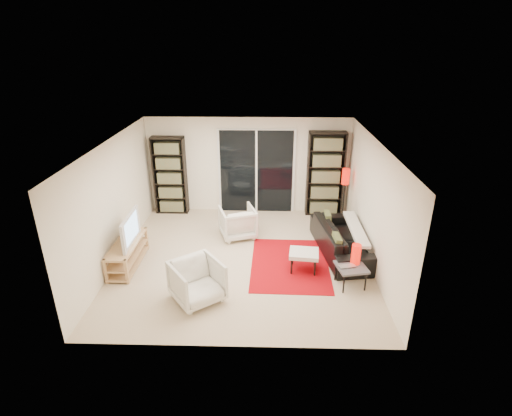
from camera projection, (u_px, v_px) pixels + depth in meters
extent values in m
plane|color=#CFB395|center=(243.00, 259.00, 8.12)|extent=(5.00, 5.00, 0.00)
cube|color=white|center=(248.00, 166.00, 9.94)|extent=(5.00, 0.02, 2.40)
cube|color=white|center=(232.00, 277.00, 5.35)|extent=(5.00, 0.02, 2.40)
cube|color=white|center=(114.00, 203.00, 7.71)|extent=(0.02, 5.00, 2.40)
cube|color=white|center=(374.00, 206.00, 7.58)|extent=(0.02, 5.00, 2.40)
cube|color=white|center=(242.00, 143.00, 7.17)|extent=(5.00, 5.00, 0.02)
cube|color=white|center=(256.00, 172.00, 9.96)|extent=(1.92, 0.06, 2.16)
cube|color=black|center=(256.00, 172.00, 9.93)|extent=(1.80, 0.02, 2.10)
cube|color=white|center=(256.00, 172.00, 9.92)|extent=(0.05, 0.02, 2.10)
cube|color=black|center=(170.00, 176.00, 9.93)|extent=(0.80, 0.30, 1.95)
cube|color=#975F26|center=(170.00, 176.00, 9.91)|extent=(0.70, 0.22, 1.85)
cube|color=black|center=(325.00, 174.00, 9.80)|extent=(0.90, 0.30, 2.10)
cube|color=#975F26|center=(325.00, 174.00, 9.78)|extent=(0.80, 0.22, 2.00)
cube|color=tan|center=(126.00, 243.00, 7.71)|extent=(0.44, 1.37, 0.04)
cube|color=tan|center=(128.00, 254.00, 7.80)|extent=(0.44, 1.37, 0.03)
cube|color=tan|center=(129.00, 262.00, 7.88)|extent=(0.44, 1.37, 0.04)
cube|color=tan|center=(106.00, 272.00, 7.22)|extent=(0.05, 0.05, 0.50)
cube|color=tan|center=(129.00, 238.00, 8.40)|extent=(0.05, 0.05, 0.50)
cube|color=tan|center=(127.00, 272.00, 7.21)|extent=(0.05, 0.05, 0.50)
cube|color=tan|center=(147.00, 239.00, 8.39)|extent=(0.05, 0.05, 0.50)
imported|color=black|center=(125.00, 229.00, 7.59)|extent=(0.15, 1.01, 0.58)
cube|color=#A6050C|center=(290.00, 264.00, 7.92)|extent=(1.56, 2.09, 0.01)
imported|color=black|center=(341.00, 239.00, 8.24)|extent=(1.11, 2.19, 0.61)
imported|color=silver|center=(238.00, 222.00, 8.91)|extent=(0.94, 0.95, 0.69)
imported|color=silver|center=(197.00, 282.00, 6.73)|extent=(1.09, 1.10, 0.72)
cube|color=silver|center=(304.00, 254.00, 7.59)|extent=(0.59, 0.51, 0.08)
cylinder|color=black|center=(291.00, 267.00, 7.54)|extent=(0.04, 0.04, 0.32)
cylinder|color=black|center=(292.00, 257.00, 7.86)|extent=(0.04, 0.04, 0.32)
cylinder|color=black|center=(315.00, 268.00, 7.48)|extent=(0.04, 0.04, 0.32)
cylinder|color=black|center=(315.00, 259.00, 7.81)|extent=(0.04, 0.04, 0.32)
cube|color=#4A494E|center=(351.00, 267.00, 7.11)|extent=(0.60, 0.60, 0.04)
cylinder|color=black|center=(344.00, 284.00, 6.97)|extent=(0.03, 0.03, 0.38)
cylinder|color=black|center=(336.00, 271.00, 7.34)|extent=(0.03, 0.03, 0.38)
cylinder|color=black|center=(366.00, 281.00, 7.03)|extent=(0.03, 0.03, 0.38)
cylinder|color=black|center=(356.00, 269.00, 7.40)|extent=(0.03, 0.03, 0.38)
imported|color=silver|center=(348.00, 267.00, 7.04)|extent=(0.34, 0.26, 0.02)
cylinder|color=red|center=(356.00, 254.00, 7.13)|extent=(0.17, 0.17, 0.37)
cylinder|color=black|center=(342.00, 221.00, 9.72)|extent=(0.20, 0.20, 0.03)
cylinder|color=black|center=(343.00, 203.00, 9.53)|extent=(0.03, 0.03, 1.02)
cylinder|color=red|center=(346.00, 176.00, 9.27)|extent=(0.18, 0.18, 0.37)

